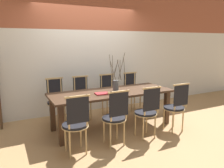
{
  "coord_description": "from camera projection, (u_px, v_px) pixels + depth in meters",
  "views": [
    {
      "loc": [
        -1.88,
        -3.73,
        1.7
      ],
      "look_at": [
        0.0,
        0.0,
        0.88
      ],
      "focal_mm": 35.0,
      "sensor_mm": 36.0,
      "label": 1
    }
  ],
  "objects": [
    {
      "name": "chair_far_leftend",
      "position": [
        56.0,
        99.0,
        4.56
      ],
      "size": [
        0.41,
        0.41,
        0.95
      ],
      "rotation": [
        0.0,
        0.0,
        3.14
      ],
      "color": "black",
      "rests_on": "ground_plane"
    },
    {
      "name": "chair_near_right",
      "position": [
        176.0,
        105.0,
        4.11
      ],
      "size": [
        0.41,
        0.41,
        0.95
      ],
      "color": "black",
      "rests_on": "ground_plane"
    },
    {
      "name": "chair_near_center",
      "position": [
        147.0,
        110.0,
        3.82
      ],
      "size": [
        0.41,
        0.41,
        0.95
      ],
      "color": "black",
      "rests_on": "ground_plane"
    },
    {
      "name": "vase_centerpiece",
      "position": [
        116.0,
        85.0,
        4.22
      ],
      "size": [
        0.35,
        0.37,
        0.76
      ],
      "color": "#4C5156",
      "rests_on": "dining_table"
    },
    {
      "name": "chair_far_right",
      "position": [
        132.0,
        90.0,
        5.39
      ],
      "size": [
        0.41,
        0.41,
        0.95
      ],
      "rotation": [
        0.0,
        0.0,
        3.14
      ],
      "color": "black",
      "rests_on": "ground_plane"
    },
    {
      "name": "ground_plane",
      "position": [
        112.0,
        127.0,
        4.43
      ],
      "size": [
        16.0,
        16.0,
        0.0
      ],
      "primitive_type": "plane",
      "color": "#A87F51"
    },
    {
      "name": "wall_rear",
      "position": [
        88.0,
        46.0,
        5.23
      ],
      "size": [
        12.0,
        0.06,
        3.2
      ],
      "color": "silver",
      "rests_on": "ground_plane"
    },
    {
      "name": "chair_near_left",
      "position": [
        115.0,
        116.0,
        3.54
      ],
      "size": [
        0.41,
        0.41,
        0.95
      ],
      "color": "black",
      "rests_on": "ground_plane"
    },
    {
      "name": "chair_far_left",
      "position": [
        82.0,
        96.0,
        4.82
      ],
      "size": [
        0.41,
        0.41,
        0.95
      ],
      "rotation": [
        0.0,
        0.0,
        3.14
      ],
      "color": "black",
      "rests_on": "ground_plane"
    },
    {
      "name": "chair_near_leftend",
      "position": [
        76.0,
        122.0,
        3.25
      ],
      "size": [
        0.41,
        0.41,
        0.95
      ],
      "color": "black",
      "rests_on": "ground_plane"
    },
    {
      "name": "chair_far_center",
      "position": [
        109.0,
        93.0,
        5.1
      ],
      "size": [
        0.41,
        0.41,
        0.95
      ],
      "rotation": [
        0.0,
        0.0,
        3.14
      ],
      "color": "black",
      "rests_on": "ground_plane"
    },
    {
      "name": "book_stack",
      "position": [
        102.0,
        94.0,
        4.07
      ],
      "size": [
        0.26,
        0.2,
        0.02
      ],
      "color": "maroon",
      "rests_on": "dining_table"
    },
    {
      "name": "dining_table",
      "position": [
        112.0,
        96.0,
        4.3
      ],
      "size": [
        2.42,
        0.89,
        0.73
      ],
      "color": "#422B1C",
      "rests_on": "ground_plane"
    }
  ]
}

